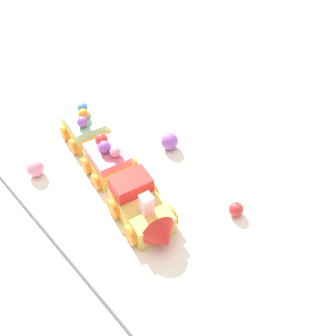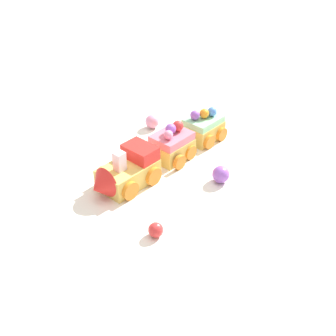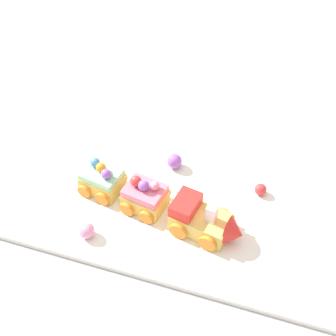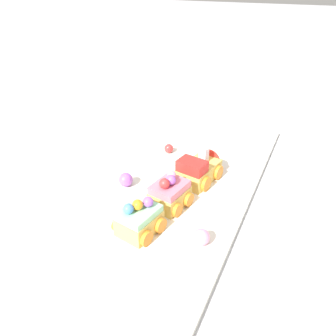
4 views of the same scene
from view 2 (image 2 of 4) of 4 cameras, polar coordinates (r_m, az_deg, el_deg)
ground_plane at (r=0.84m, az=0.98°, el=-1.14°), size 10.00×10.00×0.00m
display_board at (r=0.83m, az=0.99°, el=-0.81°), size 0.81×0.34×0.01m
cake_train_locomotive at (r=0.78m, az=-5.37°, el=-0.67°), size 0.13×0.09×0.07m
cake_car_strawberry at (r=0.85m, az=0.47°, el=2.81°), size 0.08×0.08×0.07m
cake_car_mint at (r=0.92m, az=4.28°, el=4.94°), size 0.08×0.08×0.07m
gumball_purple at (r=0.80m, az=6.47°, el=-0.78°), size 0.03×0.03×0.03m
gumball_red at (r=0.69m, az=-1.50°, el=-7.55°), size 0.02×0.02×0.02m
gumball_pink at (r=0.96m, az=-1.94°, el=5.69°), size 0.03×0.03×0.03m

